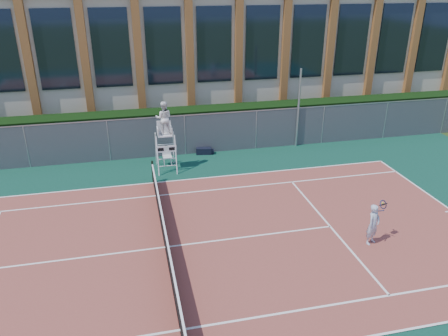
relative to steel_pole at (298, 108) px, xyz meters
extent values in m
plane|color=#233814|center=(-8.38, -8.70, -2.22)|extent=(120.00, 120.00, 0.00)
cube|color=#0D3A2B|center=(-8.38, -7.70, -2.21)|extent=(36.00, 20.00, 0.01)
cube|color=brown|center=(-8.38, -8.70, -2.20)|extent=(23.77, 10.97, 0.02)
cylinder|color=black|center=(-8.38, -3.10, -1.67)|extent=(0.10, 0.10, 1.10)
cube|color=black|center=(-8.38, -8.70, -1.76)|extent=(0.03, 11.00, 0.86)
cube|color=white|center=(-8.38, -8.70, -1.30)|extent=(0.06, 11.20, 0.07)
cube|color=black|center=(-8.38, 1.30, -1.12)|extent=(40.00, 1.40, 2.20)
cube|color=beige|center=(-8.38, 9.30, 1.78)|extent=(44.00, 10.00, 8.00)
cylinder|color=#9EA0A5|center=(0.00, 0.00, 0.00)|extent=(0.12, 0.12, 4.44)
cylinder|color=white|center=(-8.05, -2.20, -1.29)|extent=(0.06, 0.53, 1.93)
cylinder|color=white|center=(-7.16, -2.20, -1.29)|extent=(0.06, 0.53, 1.93)
cylinder|color=white|center=(-8.05, -1.20, -1.29)|extent=(0.06, 0.53, 1.93)
cylinder|color=white|center=(-7.16, -1.20, -1.29)|extent=(0.06, 0.53, 1.93)
cube|color=white|center=(-7.61, -1.70, -0.38)|extent=(0.69, 0.59, 0.06)
cube|color=white|center=(-7.61, -1.42, -0.03)|extent=(0.69, 0.05, 0.59)
cube|color=white|center=(-7.89, -2.10, -0.97)|extent=(0.44, 0.03, 0.34)
cube|color=white|center=(-7.33, -2.10, -0.97)|extent=(0.44, 0.03, 0.34)
imported|color=white|center=(-7.61, -1.65, 0.47)|extent=(0.88, 0.73, 1.63)
cube|color=silver|center=(-7.51, -1.21, -1.74)|extent=(0.47, 0.47, 0.04)
cube|color=silver|center=(-7.52, -1.00, -1.48)|extent=(0.45, 0.06, 0.48)
cylinder|color=silver|center=(-7.68, -1.40, -1.98)|extent=(0.03, 0.03, 0.45)
cylinder|color=silver|center=(-7.32, -1.38, -1.98)|extent=(0.03, 0.03, 0.45)
cylinder|color=silver|center=(-7.70, -1.03, -1.98)|extent=(0.03, 0.03, 0.45)
cylinder|color=silver|center=(-7.33, -1.02, -1.98)|extent=(0.03, 0.03, 0.45)
cube|color=black|center=(-5.40, -0.10, -2.03)|extent=(0.88, 0.48, 0.36)
cube|color=black|center=(-5.15, -0.10, -2.09)|extent=(0.65, 0.41, 0.24)
imported|color=#B1BED4|center=(-1.05, -10.08, -1.41)|extent=(0.67, 0.59, 1.55)
torus|color=#14264D|center=(-0.63, -9.87, -0.76)|extent=(0.38, 0.30, 0.30)
sphere|color=#CCE533|center=(-0.53, -9.69, -0.81)|extent=(0.07, 0.07, 0.07)
camera|label=1|loc=(-9.26, -22.04, 6.72)|focal=35.00mm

